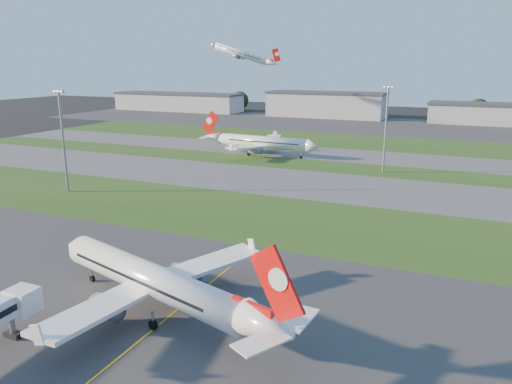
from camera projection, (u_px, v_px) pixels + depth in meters
The scene contains 21 objects.
ground at pixel (102, 336), 60.53m from camera, with size 700.00×700.00×0.00m, color black.
apron_near at pixel (102, 336), 60.52m from camera, with size 300.00×70.00×0.01m, color #333335.
grass_strip_a at pixel (266, 218), 106.62m from camera, with size 300.00×34.00×0.01m, color #264818.
taxiway_a at pixel (312, 184), 135.87m from camera, with size 300.00×32.00×0.01m, color #515154.
grass_strip_b at pixel (336, 167), 158.03m from camera, with size 300.00×18.00×0.01m, color #264818.
taxiway_b at pixel (352, 156), 177.53m from camera, with size 300.00×26.00×0.01m, color #515154.
grass_strip_c at pixel (370, 143), 206.78m from camera, with size 300.00×40.00×0.01m, color #264818.
apron_far at pixel (393, 126), 259.97m from camera, with size 400.00×80.00×0.01m, color #333335.
yellow_line at pixel (135, 345), 58.58m from camera, with size 0.25×60.00×0.02m, color gold.
airliner_parked at pixel (152, 281), 65.12m from camera, with size 40.04×33.69×12.84m.
airliner_taxiing at pixel (262, 142), 177.35m from camera, with size 42.38×35.89×13.22m.
airliner_departing at pixel (242, 54), 267.58m from camera, with size 35.88×30.10×11.35m.
light_mast_west at pixel (63, 134), 124.27m from camera, with size 3.20×0.70×25.80m.
light_mast_centre at pixel (386, 123), 146.70m from camera, with size 3.20×0.70×25.80m.
hangar_far_west at pixel (178, 102), 343.32m from camera, with size 91.80×23.00×12.20m.
hangar_west at pixel (326, 104), 302.13m from camera, with size 71.40×23.00×15.20m.
hangar_east at pixel (509, 114), 263.77m from camera, with size 81.60×23.00×11.20m.
tree_far_west at pixel (142, 98), 370.30m from camera, with size 11.00×11.00×12.00m.
tree_west at pixel (240, 100), 340.82m from camera, with size 12.10×12.10×13.20m.
tree_mid_west at pixel (371, 107), 302.62m from camera, with size 9.90×9.90×10.80m.
tree_mid_east at pixel (478, 109), 281.71m from camera, with size 11.55×11.55×12.60m.
Camera 1 is at (38.96, -42.09, 32.12)m, focal length 35.00 mm.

